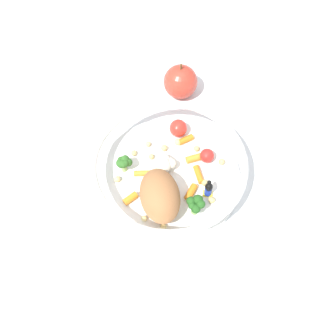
{
  "coord_description": "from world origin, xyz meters",
  "views": [
    {
      "loc": [
        -0.23,
        0.25,
        0.57
      ],
      "look_at": [
        0.0,
        0.01,
        0.03
      ],
      "focal_mm": 40.18,
      "sensor_mm": 36.0,
      "label": 1
    }
  ],
  "objects": [
    {
      "name": "loose_apple",
      "position": [
        0.12,
        -0.15,
        0.03
      ],
      "size": [
        0.07,
        0.07,
        0.08
      ],
      "color": "#BC3828",
      "rests_on": "ground_plane"
    },
    {
      "name": "ground_plane",
      "position": [
        0.0,
        0.0,
        0.0
      ],
      "size": [
        2.4,
        2.4,
        0.0
      ],
      "primitive_type": "plane",
      "color": "white"
    },
    {
      "name": "folded_napkin",
      "position": [
        -0.14,
        0.18,
        0.0
      ],
      "size": [
        0.11,
        0.11,
        0.01
      ],
      "primitive_type": "cube",
      "rotation": [
        0.0,
        0.0,
        0.05
      ],
      "color": "silver",
      "rests_on": "ground_plane"
    },
    {
      "name": "food_container",
      "position": [
        -0.0,
        0.02,
        0.03
      ],
      "size": [
        0.26,
        0.26,
        0.07
      ],
      "color": "white",
      "rests_on": "ground_plane"
    }
  ]
}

